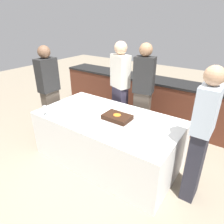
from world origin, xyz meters
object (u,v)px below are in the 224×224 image
at_px(person_seated_left, 50,91).
at_px(cake, 117,117).
at_px(wine_glass, 45,109).
at_px(plate_stack, 90,114).
at_px(person_seated_right, 201,137).
at_px(person_standing_back, 120,88).
at_px(person_cutting_cake, 143,93).

bearing_deg(person_seated_left, cake, -89.41).
xyz_separation_m(cake, wine_glass, (-0.93, -0.51, 0.07)).
xyz_separation_m(plate_stack, person_seated_right, (1.49, 0.14, 0.09)).
relative_size(cake, person_seated_right, 0.26).
distance_m(plate_stack, person_seated_right, 1.50).
bearing_deg(person_standing_back, person_seated_left, 59.67).
xyz_separation_m(wine_glass, person_standing_back, (0.48, 1.28, 0.07)).
relative_size(person_cutting_cake, person_seated_left, 1.04).
bearing_deg(cake, person_standing_back, 120.81).
height_order(plate_stack, person_seated_left, person_seated_left).
xyz_separation_m(person_cutting_cake, person_seated_right, (1.12, -0.78, -0.04)).
relative_size(cake, person_seated_left, 0.26).
relative_size(plate_stack, wine_glass, 1.52).
relative_size(wine_glass, person_seated_left, 0.09).
bearing_deg(person_seated_right, plate_stack, -84.70).
bearing_deg(person_seated_left, person_standing_back, -51.30).
bearing_deg(person_seated_left, person_cutting_cake, -61.39).
xyz_separation_m(cake, person_seated_left, (-1.44, -0.01, 0.09)).
bearing_deg(wine_glass, person_seated_right, 13.54).
relative_size(cake, wine_glass, 2.86).
relative_size(plate_stack, person_seated_right, 0.14).
bearing_deg(cake, person_seated_right, -0.76).
distance_m(plate_stack, person_cutting_cake, 1.00).
bearing_deg(person_standing_back, person_cutting_cake, -159.03).
height_order(cake, plate_stack, same).
bearing_deg(person_cutting_cake, wine_glass, 42.39).
height_order(cake, wine_glass, wine_glass).
distance_m(person_cutting_cake, person_standing_back, 0.46).
bearing_deg(person_standing_back, person_seated_right, 174.57).
bearing_deg(person_seated_left, person_seated_right, -90.00).
bearing_deg(plate_stack, wine_glass, -147.87).
height_order(person_seated_left, person_standing_back, person_standing_back).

